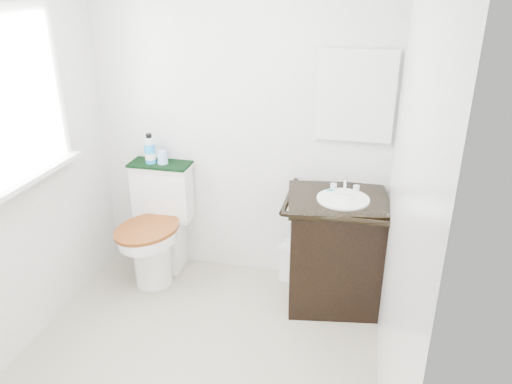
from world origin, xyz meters
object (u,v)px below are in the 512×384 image
at_px(toilet, 158,230).
at_px(mouthwash_bottle, 150,150).
at_px(cup, 162,157).
at_px(vanity, 335,248).
at_px(trash_bin, 294,262).

xyz_separation_m(toilet, mouthwash_bottle, (-0.07, 0.12, 0.61)).
xyz_separation_m(toilet, cup, (0.03, 0.12, 0.56)).
height_order(mouthwash_bottle, cup, mouthwash_bottle).
distance_m(toilet, mouthwash_bottle, 0.63).
bearing_deg(vanity, toilet, 177.46).
height_order(toilet, mouthwash_bottle, mouthwash_bottle).
relative_size(toilet, vanity, 0.95).
distance_m(vanity, cup, 1.44).
xyz_separation_m(vanity, trash_bin, (-0.32, 0.20, -0.28)).
relative_size(trash_bin, mouthwash_bottle, 1.31).
bearing_deg(mouthwash_bottle, cup, 4.63).
height_order(vanity, trash_bin, vanity).
height_order(toilet, cup, cup).
bearing_deg(vanity, mouthwash_bottle, 172.97).
distance_m(toilet, cup, 0.57).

